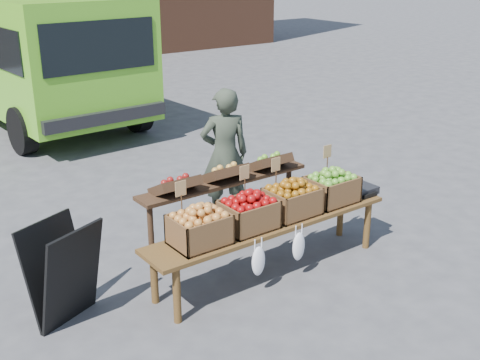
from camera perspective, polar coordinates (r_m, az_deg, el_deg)
ground at (r=5.90m, az=-6.04°, el=-10.29°), size 80.00×80.00×0.00m
delivery_van at (r=11.98m, az=-18.45°, el=10.72°), size 2.67×5.42×2.38m
vendor at (r=7.13m, az=-1.47°, el=2.44°), size 0.68×0.57×1.60m
chalkboard_sign at (r=5.42m, az=-16.38°, el=-8.43°), size 0.69×0.54×0.92m
back_table at (r=6.43m, az=-1.44°, el=-2.28°), size 2.10×0.44×1.04m
display_bench at (r=6.03m, az=2.86°, el=-6.37°), size 2.70×0.56×0.57m
crate_golden_apples at (r=5.41m, az=-3.86°, el=-4.71°), size 0.50×0.40×0.28m
crate_russet_pears at (r=5.69m, az=0.79°, el=-3.31°), size 0.50×0.40×0.28m
crate_red_apples at (r=6.02m, az=4.95°, el=-2.04°), size 0.50×0.40×0.28m
crate_green_apples at (r=6.37m, az=8.67°, el=-0.89°), size 0.50×0.40×0.28m
weighing_scale at (r=6.70m, az=11.20°, el=-0.89°), size 0.34×0.30×0.08m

